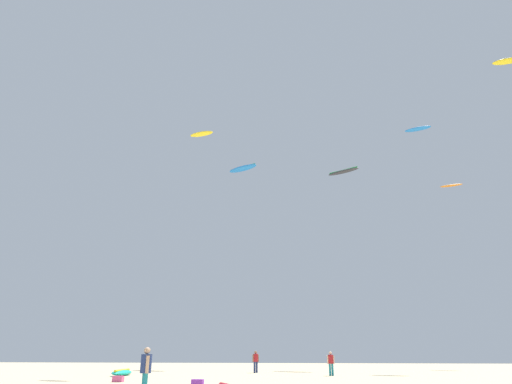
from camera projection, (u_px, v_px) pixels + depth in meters
name	position (u px, v px, depth m)	size (l,w,h in m)	color
person_foreground	(146.00, 368.00, 15.45)	(0.39, 0.50, 1.71)	teal
person_midground	(256.00, 360.00, 35.33)	(0.51, 0.38, 1.67)	navy
person_left	(331.00, 361.00, 30.83)	(0.53, 0.36, 1.61)	teal
kite_grounded_near	(122.00, 373.00, 30.88)	(1.32, 3.57, 0.44)	#19B29E
cooler_box	(198.00, 383.00, 20.91)	(0.56, 0.36, 0.32)	purple
gear_bag	(118.00, 379.00, 24.10)	(0.56, 0.36, 0.32)	#E5598C
kite_aloft_0	(243.00, 168.00, 55.13)	(4.19, 2.95, 0.52)	blue
kite_aloft_1	(451.00, 185.00, 53.98)	(2.74, 1.48, 0.38)	orange
kite_aloft_2	(202.00, 134.00, 38.89)	(2.31, 1.16, 0.33)	yellow
kite_aloft_3	(418.00, 129.00, 47.88)	(2.86, 1.61, 0.32)	blue
kite_aloft_4	(343.00, 172.00, 52.01)	(3.93, 2.87, 0.61)	#2D2D33
kite_aloft_5	(508.00, 61.00, 37.97)	(2.55, 1.12, 0.41)	yellow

